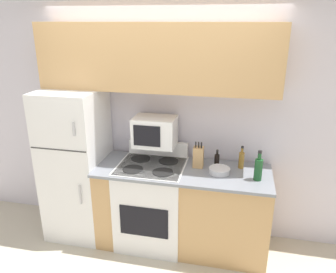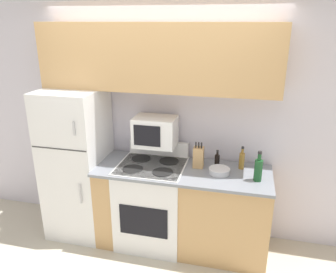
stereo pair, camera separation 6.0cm
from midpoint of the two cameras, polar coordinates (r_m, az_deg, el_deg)
name	(u,v)px [view 2 (the right image)]	position (r m, az deg, el deg)	size (l,w,h in m)	color
ground_plane	(147,257)	(3.68, -3.24, -20.21)	(12.00, 12.00, 0.00)	beige
wall_back	(162,123)	(3.65, -0.53, 2.37)	(8.00, 0.05, 2.55)	silver
lower_cabinets	(182,207)	(3.60, 2.98, -12.22)	(1.79, 0.67, 0.92)	tan
refrigerator	(77,164)	(3.81, -15.07, -4.57)	(0.63, 0.67, 1.68)	white
upper_cabinets	(157,57)	(3.31, -1.44, 13.63)	(2.41, 0.35, 0.66)	tan
stove	(152,202)	(3.65, -2.28, -11.41)	(0.70, 0.65, 1.09)	white
microwave	(155,132)	(3.46, -1.75, 0.87)	(0.44, 0.31, 0.31)	white
knife_block	(198,157)	(3.39, 5.83, -3.62)	(0.10, 0.09, 0.28)	tan
bowl	(219,171)	(3.31, 9.44, -5.90)	(0.21, 0.21, 0.06)	silver
bottle_vinegar	(242,160)	(3.43, 13.21, -4.02)	(0.06, 0.06, 0.24)	olive
bottle_soy_sauce	(217,160)	(3.44, 9.04, -4.09)	(0.05, 0.05, 0.18)	black
bottle_wine_green	(258,169)	(3.21, 15.97, -5.51)	(0.08, 0.08, 0.30)	#194C23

